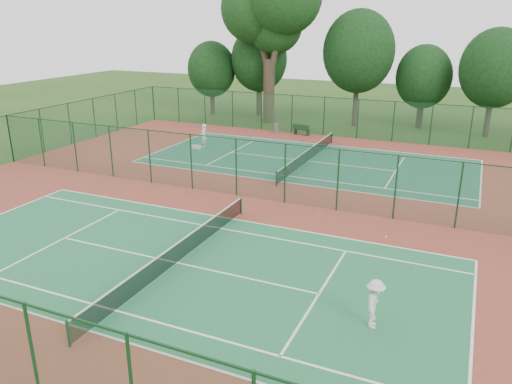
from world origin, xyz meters
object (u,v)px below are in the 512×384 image
player_near (375,304)px  kit_bag (196,147)px  player_far (204,136)px  bench (301,130)px  trash_bin (277,128)px  big_tree (271,8)px

player_near → kit_bag: size_ratio=2.34×
player_far → bench: player_far is taller
player_near → player_far: 26.71m
trash_bin → kit_bag: (-3.73, -8.33, -0.30)m
trash_bin → kit_bag: bearing=-114.1°
bench → trash_bin: bearing=-172.2°
kit_bag → big_tree: 16.99m
trash_bin → bench: (2.46, -0.05, 0.08)m
player_near → big_tree: big_tree is taller
bench → big_tree: big_tree is taller
player_far → big_tree: (0.82, 12.37, 10.08)m
player_far → bench: (5.80, 7.69, -0.47)m
bench → player_near: bearing=-57.3°
player_near → kit_bag: (-18.29, 19.24, -0.75)m
trash_bin → kit_bag: trash_bin is taller
trash_bin → big_tree: size_ratio=0.06×
trash_bin → big_tree: 11.87m
player_far → kit_bag: bearing=-40.7°
bench → big_tree: 12.57m
player_near → bench: player_near is taller
player_far → kit_bag: player_far is taller
kit_bag → bench: bearing=56.4°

